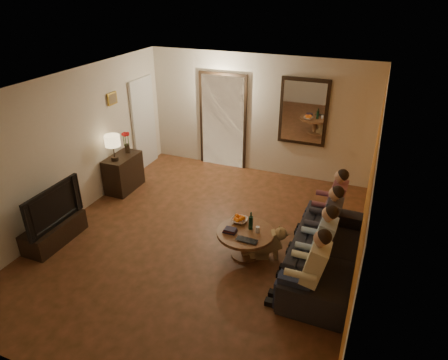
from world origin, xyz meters
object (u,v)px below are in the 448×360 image
at_px(tv, 48,205).
at_px(laptop, 246,242).
at_px(person_b, 317,248).
at_px(person_c, 324,226).
at_px(coffee_table, 245,243).
at_px(wine_bottle, 251,220).
at_px(tv_stand, 54,232).
at_px(person_d, 330,207).
at_px(dog, 266,242).
at_px(dresser, 124,173).
at_px(person_a, 309,274).
at_px(sofa, 326,252).
at_px(table_lamp, 113,148).
at_px(bowl, 239,220).

relative_size(tv, laptop, 3.55).
relative_size(person_b, person_c, 1.00).
bearing_deg(coffee_table, wine_bottle, 63.43).
height_order(person_b, laptop, person_b).
distance_m(tv_stand, laptop, 3.24).
bearing_deg(person_d, dog, -132.10).
bearing_deg(laptop, person_d, 53.81).
bearing_deg(person_d, coffee_table, -139.15).
bearing_deg(person_d, wine_bottle, -140.91).
xyz_separation_m(dresser, person_b, (4.21, -1.41, 0.23)).
relative_size(person_a, coffee_table, 1.33).
distance_m(dog, wine_bottle, 0.42).
bearing_deg(person_b, dresser, 161.47).
distance_m(tv_stand, sofa, 4.41).
distance_m(table_lamp, bowl, 3.04).
xyz_separation_m(person_a, dog, (-0.82, 0.89, -0.32)).
distance_m(table_lamp, tv, 1.83).
xyz_separation_m(person_b, person_d, (0.00, 1.20, 0.00)).
bearing_deg(bowl, tv, -160.09).
bearing_deg(dresser, wine_bottle, -19.31).
bearing_deg(person_c, person_b, -90.00).
xyz_separation_m(tv_stand, person_d, (4.21, 1.81, 0.42)).
bearing_deg(person_b, wine_bottle, 163.73).
height_order(dresser, sofa, dresser).
bearing_deg(tv_stand, person_c, 16.05).
bearing_deg(person_c, dog, -159.52).
height_order(tv, person_a, person_a).
height_order(dresser, tv, tv).
bearing_deg(wine_bottle, person_b, -16.27).
bearing_deg(person_a, dog, 132.47).
bearing_deg(person_b, coffee_table, 169.19).
xyz_separation_m(table_lamp, person_a, (4.21, -1.79, -0.41)).
distance_m(tv, laptop, 3.23).
relative_size(table_lamp, sofa, 0.23).
distance_m(tv, wine_bottle, 3.26).
bearing_deg(wine_bottle, bowl, 152.45).
distance_m(coffee_table, laptop, 0.38).
bearing_deg(coffee_table, dresser, 158.77).
bearing_deg(bowl, table_lamp, 165.38).
distance_m(person_d, bowl, 1.53).
bearing_deg(person_c, bowl, -172.95).
xyz_separation_m(person_d, wine_bottle, (-1.09, -0.88, 0.01)).
bearing_deg(tv_stand, dog, 14.95).
height_order(person_b, bowl, person_b).
relative_size(person_d, coffee_table, 1.33).
height_order(dresser, table_lamp, table_lamp).
distance_m(person_b, person_c, 0.60).
xyz_separation_m(person_d, dog, (-0.82, -0.91, -0.32)).
xyz_separation_m(tv_stand, coffee_table, (3.08, 0.83, 0.04)).
relative_size(tv_stand, coffee_table, 1.21).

